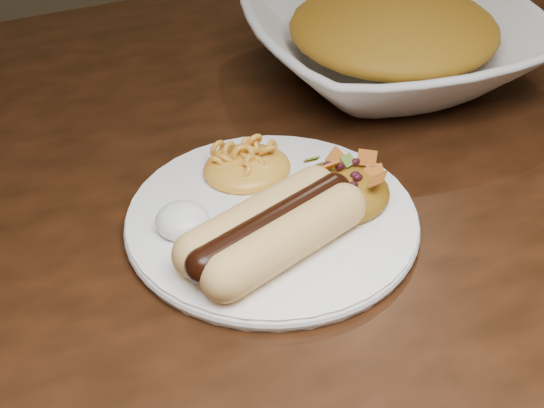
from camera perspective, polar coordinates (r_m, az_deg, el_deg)
name	(u,v)px	position (r m, az deg, el deg)	size (l,w,h in m)	color
table	(198,288)	(0.70, -5.56, -6.31)	(1.60, 0.90, 0.75)	#37190C
plate	(272,220)	(0.61, 0.00, -1.19)	(0.23, 0.23, 0.01)	white
hotdog	(273,228)	(0.57, 0.06, -1.85)	(0.13, 0.10, 0.04)	#FFE175
mac_and_cheese	(247,158)	(0.65, -1.91, 3.48)	(0.08, 0.07, 0.03)	orange
sour_cream	(182,216)	(0.59, -6.78, -0.87)	(0.04, 0.04, 0.03)	white
taco_salad	(340,184)	(0.62, 5.15, 1.48)	(0.08, 0.08, 0.04)	#D04114
serving_bowl	(392,44)	(0.83, 9.02, 11.81)	(0.30, 0.30, 0.07)	white
bowl_filling	(393,32)	(0.82, 9.11, 12.64)	(0.22, 0.22, 0.05)	#D04114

